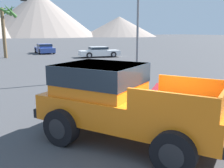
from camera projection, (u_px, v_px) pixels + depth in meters
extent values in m
plane|color=#424244|center=(141.00, 145.00, 6.70)|extent=(320.00, 320.00, 0.00)
cube|color=orange|center=(131.00, 110.00, 6.75)|extent=(4.13, 5.07, 0.67)
cube|color=orange|center=(100.00, 79.00, 7.06)|extent=(2.66, 2.73, 0.80)
cube|color=#1E2833|center=(100.00, 73.00, 7.03)|extent=(2.72, 2.78, 0.51)
cube|color=orange|center=(170.00, 105.00, 5.16)|extent=(1.02, 1.66, 0.48)
cube|color=orange|center=(193.00, 87.00, 6.83)|extent=(1.02, 1.66, 0.48)
cube|color=black|center=(60.00, 105.00, 7.95)|extent=(1.81, 1.15, 0.24)
cylinder|color=black|center=(61.00, 127.00, 6.63)|extent=(0.76, 0.98, 0.94)
cylinder|color=#232326|center=(61.00, 127.00, 6.63)|extent=(0.57, 0.63, 0.51)
cylinder|color=black|center=(105.00, 107.00, 8.43)|extent=(0.76, 0.98, 0.94)
cylinder|color=#232326|center=(105.00, 107.00, 8.43)|extent=(0.57, 0.63, 0.51)
cylinder|color=black|center=(174.00, 153.00, 5.22)|extent=(0.76, 0.98, 0.94)
cylinder|color=#232326|center=(174.00, 153.00, 5.22)|extent=(0.57, 0.63, 0.51)
cylinder|color=black|center=(197.00, 122.00, 7.02)|extent=(0.76, 0.98, 0.94)
cylinder|color=#232326|center=(197.00, 122.00, 7.02)|extent=(0.57, 0.63, 0.51)
cube|color=#B21419|center=(209.00, 97.00, 9.77)|extent=(4.09, 4.25, 0.51)
cube|color=#1E2833|center=(197.00, 85.00, 9.82)|extent=(1.11, 1.02, 0.36)
cylinder|color=black|center=(172.00, 103.00, 9.42)|extent=(0.59, 0.62, 0.64)
cylinder|color=#9E9EA3|center=(172.00, 103.00, 9.42)|extent=(0.41, 0.42, 0.35)
cylinder|color=black|center=(175.00, 93.00, 10.95)|extent=(0.59, 0.62, 0.64)
cylinder|color=#9E9EA3|center=(175.00, 93.00, 10.95)|extent=(0.41, 0.42, 0.35)
cube|color=white|center=(99.00, 53.00, 28.94)|extent=(4.64, 2.51, 0.57)
cube|color=white|center=(98.00, 49.00, 28.81)|extent=(2.10, 1.83, 0.40)
cube|color=#1E2833|center=(98.00, 48.00, 28.80)|extent=(2.14, 1.87, 0.24)
cylinder|color=black|center=(109.00, 53.00, 30.17)|extent=(0.66, 0.33, 0.63)
cylinder|color=#9E9EA3|center=(109.00, 53.00, 30.17)|extent=(0.38, 0.29, 0.35)
cylinder|color=black|center=(113.00, 55.00, 28.64)|extent=(0.66, 0.33, 0.63)
cylinder|color=#9E9EA3|center=(113.00, 55.00, 28.64)|extent=(0.38, 0.29, 0.35)
cylinder|color=black|center=(86.00, 54.00, 29.30)|extent=(0.66, 0.33, 0.63)
cylinder|color=#9E9EA3|center=(86.00, 54.00, 29.30)|extent=(0.38, 0.29, 0.35)
cylinder|color=black|center=(89.00, 55.00, 27.77)|extent=(0.66, 0.33, 0.63)
cylinder|color=#9E9EA3|center=(89.00, 55.00, 27.77)|extent=(0.38, 0.29, 0.35)
cube|color=#334C9E|center=(45.00, 50.00, 33.89)|extent=(2.12, 4.37, 0.59)
cube|color=#334C9E|center=(44.00, 46.00, 33.69)|extent=(1.74, 1.89, 0.46)
cube|color=#1E2833|center=(44.00, 45.00, 33.68)|extent=(1.78, 1.93, 0.27)
cylinder|color=black|center=(36.00, 50.00, 34.70)|extent=(0.26, 0.66, 0.65)
cylinder|color=#9E9EA3|center=(36.00, 50.00, 34.70)|extent=(0.26, 0.37, 0.36)
cylinder|color=black|center=(49.00, 50.00, 35.46)|extent=(0.26, 0.66, 0.65)
cylinder|color=#9E9EA3|center=(49.00, 50.00, 35.46)|extent=(0.26, 0.37, 0.36)
cylinder|color=black|center=(40.00, 52.00, 32.38)|extent=(0.26, 0.66, 0.65)
cylinder|color=#9E9EA3|center=(40.00, 52.00, 32.38)|extent=(0.26, 0.37, 0.36)
cylinder|color=black|center=(54.00, 51.00, 33.14)|extent=(0.26, 0.66, 0.65)
cylinder|color=#9E9EA3|center=(54.00, 51.00, 33.14)|extent=(0.26, 0.37, 0.36)
cylinder|color=slate|center=(138.00, 13.00, 15.79)|extent=(0.14, 0.14, 7.78)
cylinder|color=brown|center=(4.00, 33.00, 27.83)|extent=(0.36, 0.70, 5.27)
cone|color=#386B2D|center=(11.00, 10.00, 27.63)|extent=(0.41, 1.79, 1.15)
cone|color=#386B2D|center=(9.00, 10.00, 28.12)|extent=(1.57, 1.72, 1.05)
cone|color=#386B2D|center=(0.00, 10.00, 28.02)|extent=(2.00, 0.46, 1.03)
cone|color=#386B2D|center=(2.00, 9.00, 26.48)|extent=(1.57, 0.65, 1.14)
cone|color=#386B2D|center=(10.00, 10.00, 26.87)|extent=(1.66, 1.42, 1.47)
cone|color=gray|center=(39.00, 14.00, 128.11)|extent=(57.14, 57.14, 21.65)
cone|color=gray|center=(119.00, 27.00, 134.31)|extent=(38.10, 38.10, 10.04)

